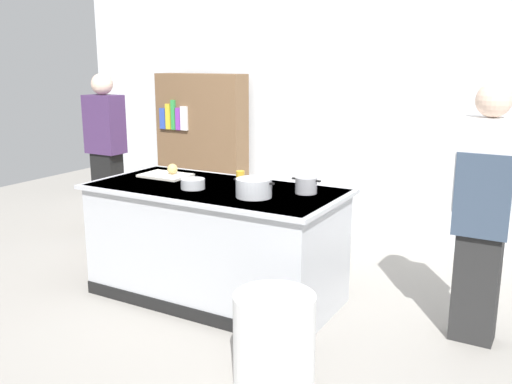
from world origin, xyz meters
TOP-DOWN VIEW (x-y plane):
  - ground_plane at (0.00, 0.00)m, footprint 10.00×10.00m
  - back_wall at (0.00, 2.10)m, footprint 6.40×0.12m
  - counter_island at (0.00, -0.00)m, footprint 1.98×0.98m
  - cutting_board at (-0.58, 0.13)m, footprint 0.40×0.28m
  - onion at (-0.53, 0.16)m, footprint 0.09×0.09m
  - stock_pot at (0.42, -0.12)m, footprint 0.32×0.26m
  - sauce_pan at (0.69, 0.17)m, footprint 0.22×0.16m
  - mixing_bowl at (-0.12, -0.12)m, footprint 0.18×0.18m
  - juice_cup at (0.10, 0.21)m, footprint 0.07×0.07m
  - trash_bin at (0.98, -0.87)m, footprint 0.47×0.47m
  - person_chef at (1.90, 0.28)m, footprint 0.38×0.25m
  - person_guest at (-1.89, 0.78)m, footprint 0.38×0.24m
  - bookshelf at (-1.39, 1.80)m, footprint 1.10×0.31m

SIDE VIEW (x-z plane):
  - ground_plane at x=0.00m, z-range 0.00..0.00m
  - trash_bin at x=0.98m, z-range 0.00..0.56m
  - counter_island at x=0.00m, z-range 0.02..0.92m
  - bookshelf at x=-1.39m, z-range 0.00..1.70m
  - cutting_board at x=-0.58m, z-range 0.90..0.92m
  - person_guest at x=-1.89m, z-range 0.05..1.77m
  - person_chef at x=1.90m, z-range 0.05..1.77m
  - mixing_bowl at x=-0.12m, z-range 0.90..0.98m
  - juice_cup at x=0.10m, z-range 0.90..1.00m
  - sauce_pan at x=0.69m, z-range 0.90..1.02m
  - onion at x=-0.53m, z-range 0.92..1.01m
  - stock_pot at x=0.42m, z-range 0.90..1.03m
  - back_wall at x=0.00m, z-range 0.00..3.00m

